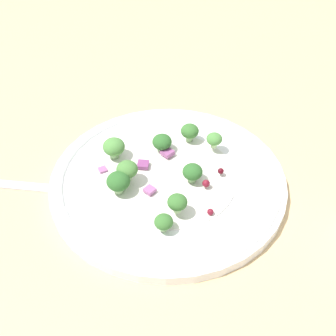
% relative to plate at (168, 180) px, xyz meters
% --- Properties ---
extents(ground_plane, '(1.80, 1.80, 0.02)m').
position_rel_plate_xyz_m(ground_plane, '(-0.01, 0.02, -0.02)').
color(ground_plane, tan).
extents(plate, '(0.27, 0.27, 0.02)m').
position_rel_plate_xyz_m(plate, '(0.00, 0.00, 0.00)').
color(plate, white).
rests_on(plate, ground_plane).
extents(dressing_pool, '(0.16, 0.16, 0.00)m').
position_rel_plate_xyz_m(dressing_pool, '(0.00, 0.00, 0.00)').
color(dressing_pool, white).
rests_on(dressing_pool, plate).
extents(broccoli_floret_0, '(0.02, 0.02, 0.02)m').
position_rel_plate_xyz_m(broccoli_floret_0, '(0.06, -0.05, 0.02)').
color(broccoli_floret_0, '#ADD18E').
rests_on(broccoli_floret_0, plate).
extents(broccoli_floret_1, '(0.02, 0.02, 0.02)m').
position_rel_plate_xyz_m(broccoli_floret_1, '(-0.02, -0.04, 0.02)').
color(broccoli_floret_1, '#9EC684').
rests_on(broccoli_floret_1, plate).
extents(broccoli_floret_2, '(0.03, 0.03, 0.03)m').
position_rel_plate_xyz_m(broccoli_floret_2, '(-0.06, -0.04, 0.02)').
color(broccoli_floret_2, '#8EB77A').
rests_on(broccoli_floret_2, plate).
extents(broccoli_floret_3, '(0.03, 0.03, 0.03)m').
position_rel_plate_xyz_m(broccoli_floret_3, '(-0.01, -0.06, 0.02)').
color(broccoli_floret_3, '#9EC684').
rests_on(broccoli_floret_3, plate).
extents(broccoli_floret_4, '(0.02, 0.02, 0.02)m').
position_rel_plate_xyz_m(broccoli_floret_4, '(-0.04, 0.02, 0.02)').
color(broccoli_floret_4, '#ADD18E').
rests_on(broccoli_floret_4, plate).
extents(broccoli_floret_5, '(0.02, 0.02, 0.02)m').
position_rel_plate_xyz_m(broccoli_floret_5, '(0.02, 0.02, 0.02)').
color(broccoli_floret_5, '#8EB77A').
rests_on(broccoli_floret_5, plate).
extents(broccoli_floret_6, '(0.02, 0.02, 0.02)m').
position_rel_plate_xyz_m(broccoli_floret_6, '(-0.04, 0.06, 0.02)').
color(broccoli_floret_6, '#9EC684').
rests_on(broccoli_floret_6, plate).
extents(broccoli_floret_7, '(0.02, 0.02, 0.02)m').
position_rel_plate_xyz_m(broccoli_floret_7, '(-0.00, 0.07, 0.02)').
color(broccoli_floret_7, '#ADD18E').
rests_on(broccoli_floret_7, plate).
extents(broccoli_floret_8, '(0.02, 0.02, 0.02)m').
position_rel_plate_xyz_m(broccoli_floret_8, '(0.05, -0.02, 0.02)').
color(broccoli_floret_8, '#ADD18E').
rests_on(broccoli_floret_8, plate).
extents(cranberry_0, '(0.01, 0.01, 0.01)m').
position_rel_plate_xyz_m(cranberry_0, '(0.04, 0.03, 0.01)').
color(cranberry_0, maroon).
rests_on(cranberry_0, plate).
extents(cranberry_1, '(0.01, 0.01, 0.01)m').
position_rel_plate_xyz_m(cranberry_1, '(0.03, 0.05, 0.01)').
color(cranberry_1, '#4C0A14').
rests_on(cranberry_1, plate).
extents(cranberry_2, '(0.01, 0.01, 0.01)m').
position_rel_plate_xyz_m(cranberry_2, '(0.07, 0.01, 0.01)').
color(cranberry_2, maroon).
rests_on(cranberry_2, plate).
extents(onion_bit_0, '(0.01, 0.01, 0.00)m').
position_rel_plate_xyz_m(onion_bit_0, '(-0.05, -0.06, 0.01)').
color(onion_bit_0, '#A35B93').
rests_on(onion_bit_0, plate).
extents(onion_bit_1, '(0.02, 0.01, 0.01)m').
position_rel_plate_xyz_m(onion_bit_1, '(-0.03, 0.02, 0.01)').
color(onion_bit_1, '#934C84').
rests_on(onion_bit_1, plate).
extents(onion_bit_2, '(0.01, 0.01, 0.00)m').
position_rel_plate_xyz_m(onion_bit_2, '(0.01, -0.03, 0.01)').
color(onion_bit_2, '#A35B93').
rests_on(onion_bit_2, plate).
extents(onion_bit_3, '(0.02, 0.02, 0.00)m').
position_rel_plate_xyz_m(onion_bit_3, '(-0.03, -0.02, 0.01)').
color(onion_bit_3, '#843D75').
rests_on(onion_bit_3, plate).
extents(fork, '(0.13, 0.15, 0.01)m').
position_rel_plate_xyz_m(fork, '(-0.09, -0.15, -0.01)').
color(fork, silver).
rests_on(fork, ground_plane).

